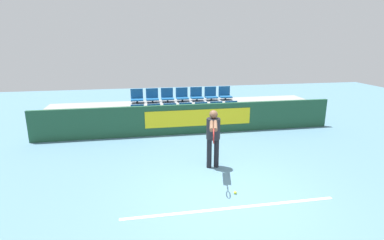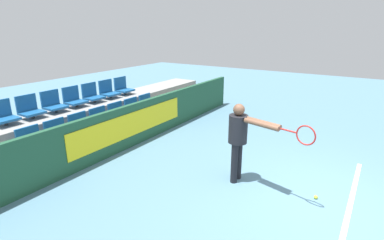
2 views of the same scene
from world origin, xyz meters
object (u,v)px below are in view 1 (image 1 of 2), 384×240
Objects in this scene: stadium_chair_6 at (232,110)px; stadium_chair_9 at (167,96)px; stadium_chair_7 at (137,97)px; stadium_chair_8 at (152,97)px; stadium_chair_10 at (182,96)px; stadium_chair_2 at (170,112)px; stadium_chair_12 at (211,95)px; stadium_chair_1 at (154,113)px; stadium_chair_3 at (186,112)px; tennis_player at (213,133)px; tennis_ball at (235,193)px; stadium_chair_11 at (197,95)px; stadium_chair_5 at (217,110)px; stadium_chair_4 at (202,111)px; stadium_chair_13 at (225,94)px; stadium_chair_0 at (138,114)px.

stadium_chair_9 is at bearing 157.64° from stadium_chair_6.
stadium_chair_8 is at bearing 0.00° from stadium_chair_7.
stadium_chair_9 and stadium_chair_10 have the same top height.
stadium_chair_2 is 1.00× the size of stadium_chair_12.
stadium_chair_1 is 1.22m from stadium_chair_7.
stadium_chair_8 is (-1.19, 0.98, 0.42)m from stadium_chair_3.
stadium_chair_9 is 1.00× the size of stadium_chair_10.
tennis_player is (0.09, -3.72, 0.33)m from stadium_chair_3.
stadium_chair_10 is at bearing 92.28° from tennis_ball.
stadium_chair_8 reaches higher than tennis_ball.
stadium_chair_2 is 1.60m from stadium_chair_11.
stadium_chair_1 and stadium_chair_5 have the same top height.
stadium_chair_6 is (1.78, 0.00, 0.00)m from stadium_chair_3.
stadium_chair_12 reaches higher than tennis_ball.
stadium_chair_11 is (0.00, 0.98, 0.42)m from stadium_chair_4.
stadium_chair_4 is 1.22m from stadium_chair_12.
stadium_chair_12 is at bearing 180.00° from stadium_chair_13.
stadium_chair_8 is 0.59m from stadium_chair_9.
stadium_chair_0 is at bearing 180.00° from stadium_chair_3.
tennis_ball is (-1.54, -6.09, -1.03)m from stadium_chair_13.
stadium_chair_12 is at bearing 121.29° from stadium_chair_6.
stadium_chair_1 is 1.00× the size of stadium_chair_4.
stadium_chair_6 is 0.33× the size of tennis_player.
stadium_chair_8 is 2.97m from stadium_chair_13.
stadium_chair_11 is (-0.59, 0.98, 0.42)m from stadium_chair_5.
stadium_chair_9 is 8.06× the size of tennis_ball.
stadium_chair_3 is at bearing -28.74° from stadium_chair_7.
stadium_chair_0 is 1.00× the size of stadium_chair_13.
stadium_chair_9 is 1.00× the size of stadium_chair_12.
tennis_player reaches higher than stadium_chair_5.
stadium_chair_1 is at bearing 123.15° from tennis_player.
stadium_chair_2 is 3.80m from tennis_player.
tennis_player is (-1.70, -3.72, 0.33)m from stadium_chair_6.
stadium_chair_2 and stadium_chair_3 have the same top height.
stadium_chair_5 is 1.00× the size of stadium_chair_12.
stadium_chair_7 and stadium_chair_11 have the same top height.
stadium_chair_4 is 0.33× the size of tennis_player.
tennis_player reaches higher than stadium_chair_2.
stadium_chair_2 and stadium_chair_5 have the same top height.
stadium_chair_8 and stadium_chair_9 have the same top height.
stadium_chair_11 is at bearing 90.00° from stadium_chair_4.
tennis_ball is at bearing -100.48° from stadium_chair_5.
stadium_chair_4 is (0.59, 0.00, 0.00)m from stadium_chair_3.
stadium_chair_8 is 1.00× the size of stadium_chair_13.
stadium_chair_8 is at bearing 157.64° from stadium_chair_5.
stadium_chair_6 is at bearing -90.00° from stadium_chair_13.
stadium_chair_5 is 1.22m from stadium_chair_13.
tennis_player is (-1.10, -3.72, 0.33)m from stadium_chair_5.
stadium_chair_7 is at bearing 180.00° from stadium_chair_9.
stadium_chair_10 reaches higher than stadium_chair_4.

